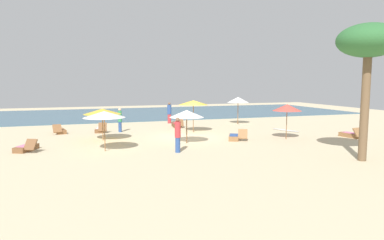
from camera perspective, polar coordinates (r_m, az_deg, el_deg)
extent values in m
plane|color=beige|center=(23.11, -0.76, -2.68)|extent=(60.00, 60.00, 0.00)
cube|color=#3D6075|center=(39.54, -8.12, 1.12)|extent=(48.00, 16.00, 0.06)
cylinder|color=brown|center=(20.32, -0.89, -1.18)|extent=(0.06, 0.06, 1.94)
cone|color=white|center=(20.23, -0.90, 1.07)|extent=(2.06, 2.06, 0.43)
cylinder|color=olive|center=(18.55, -14.40, -1.91)|extent=(0.05, 0.05, 2.08)
cone|color=white|center=(18.44, -14.48, 0.92)|extent=(2.19, 2.19, 0.34)
cylinder|color=olive|center=(22.00, -14.70, -0.81)|extent=(0.06, 0.06, 1.94)
cone|color=gold|center=(21.91, -14.77, 1.40)|extent=(2.30, 2.30, 0.34)
cylinder|color=brown|center=(22.49, 15.54, -0.36)|extent=(0.05, 0.05, 2.19)
cone|color=#D84C3F|center=(22.40, 15.61, 2.02)|extent=(1.82, 1.82, 0.42)
cylinder|color=brown|center=(29.59, 7.68, 1.51)|extent=(0.06, 0.06, 2.29)
cone|color=white|center=(29.52, 7.71, 3.37)|extent=(1.85, 1.85, 0.47)
cylinder|color=brown|center=(24.61, 0.22, 0.55)|extent=(0.05, 0.05, 2.27)
cone|color=gold|center=(24.53, 0.22, 2.94)|extent=(2.11, 2.11, 0.31)
cube|color=brown|center=(26.13, -21.16, -1.75)|extent=(0.91, 1.59, 0.28)
cube|color=brown|center=(25.43, -21.61, -1.33)|extent=(0.66, 0.57, 0.55)
cube|color=olive|center=(24.88, 25.03, -2.31)|extent=(0.84, 1.58, 0.28)
cube|color=olive|center=(24.26, 25.98, -1.88)|extent=(0.63, 0.52, 0.57)
cube|color=#D17299|center=(24.86, 25.05, -1.96)|extent=(0.68, 1.12, 0.03)
cube|color=olive|center=(21.82, 7.00, -2.90)|extent=(1.21, 1.61, 0.28)
cube|color=olive|center=(21.36, 8.49, -2.33)|extent=(0.69, 0.61, 0.59)
cube|color=#2D4C8C|center=(21.80, 7.01, -2.50)|extent=(0.93, 1.17, 0.03)
cube|color=brown|center=(25.86, -15.08, -1.61)|extent=(0.86, 1.58, 0.28)
cube|color=brown|center=(25.14, -14.73, -1.13)|extent=(0.62, 0.45, 0.61)
cube|color=white|center=(25.84, -15.09, -1.27)|extent=(0.69, 1.12, 0.03)
cube|color=brown|center=(27.67, -2.59, -0.88)|extent=(0.75, 1.55, 0.28)
cube|color=brown|center=(26.98, -2.05, -0.42)|extent=(0.61, 0.44, 0.60)
cube|color=#BF3338|center=(27.65, -2.59, -0.56)|extent=(0.62, 1.10, 0.03)
cube|color=brown|center=(20.24, -25.97, -4.25)|extent=(1.18, 1.61, 0.28)
cube|color=brown|center=(19.53, -25.39, -3.74)|extent=(0.71, 0.66, 0.55)
cube|color=#D17299|center=(20.21, -25.99, -3.82)|extent=(0.91, 1.17, 0.03)
cylinder|color=#BF3338|center=(30.12, -3.80, 0.21)|extent=(0.44, 0.44, 0.80)
cylinder|color=#2D4C8C|center=(30.04, -3.81, 1.76)|extent=(0.51, 0.51, 0.83)
sphere|color=brown|center=(30.00, -3.82, 2.74)|extent=(0.23, 0.23, 0.23)
cylinder|color=#2D4C8C|center=(17.76, -2.40, -4.18)|extent=(0.34, 0.34, 0.79)
cylinder|color=#BF3338|center=(17.63, -2.41, -1.60)|extent=(0.40, 0.40, 0.82)
sphere|color=brown|center=(17.56, -2.42, 0.05)|extent=(0.22, 0.22, 0.22)
cylinder|color=#2D4C8C|center=(25.38, -11.94, -1.14)|extent=(0.31, 0.31, 0.76)
cylinder|color=#338C59|center=(25.29, -11.98, 0.60)|extent=(0.36, 0.36, 0.79)
sphere|color=beige|center=(25.25, -12.00, 1.71)|extent=(0.21, 0.21, 0.21)
cylinder|color=brown|center=(17.54, 26.92, 1.96)|extent=(0.37, 0.37, 5.02)
ellipsoid|color=#2D6633|center=(17.59, 27.43, 11.74)|extent=(2.78, 2.78, 1.53)
ellipsoid|color=silver|center=(26.60, 15.37, -1.63)|extent=(1.31, 2.40, 0.07)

